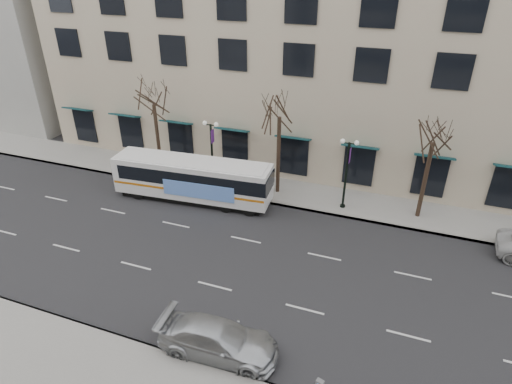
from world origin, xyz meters
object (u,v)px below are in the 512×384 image
at_px(tree_far_mid, 280,103).
at_px(city_bus, 193,178).
at_px(silver_car, 218,339).
at_px(lamp_post_left, 212,151).
at_px(tree_far_right, 436,128).
at_px(tree_far_left, 152,92).
at_px(lamp_post_right, 347,171).

xyz_separation_m(tree_far_mid, city_bus, (-5.38, -3.00, -5.21)).
bearing_deg(silver_car, tree_far_mid, 4.80).
relative_size(tree_far_mid, lamp_post_left, 1.64).
bearing_deg(tree_far_right, tree_far_left, 180.00).
bearing_deg(silver_car, tree_far_right, -30.91).
bearing_deg(lamp_post_right, tree_far_mid, 173.17).
distance_m(tree_far_mid, lamp_post_right, 6.41).
bearing_deg(city_bus, lamp_post_left, 76.21).
distance_m(tree_far_left, lamp_post_right, 15.48).
bearing_deg(lamp_post_left, silver_car, -63.95).
bearing_deg(city_bus, tree_far_right, 6.53).
bearing_deg(tree_far_mid, city_bus, -150.90).
xyz_separation_m(tree_far_right, lamp_post_right, (-4.99, -0.60, -3.48)).
bearing_deg(tree_far_mid, tree_far_right, -0.00).
distance_m(tree_far_mid, lamp_post_left, 6.40).
xyz_separation_m(tree_far_mid, silver_car, (2.05, -15.00, -6.12)).
bearing_deg(lamp_post_right, tree_far_right, 6.85).
distance_m(tree_far_right, city_bus, 16.37).
height_order(lamp_post_left, city_bus, lamp_post_left).
bearing_deg(city_bus, silver_car, -62.74).
height_order(tree_far_left, silver_car, tree_far_left).
height_order(tree_far_right, lamp_post_right, tree_far_right).
height_order(lamp_post_right, silver_car, lamp_post_right).
bearing_deg(lamp_post_right, lamp_post_left, 180.00).
relative_size(lamp_post_left, silver_car, 0.96).
bearing_deg(tree_far_left, silver_car, -51.23).
height_order(tree_far_right, silver_car, tree_far_right).
height_order(tree_far_left, city_bus, tree_far_left).
xyz_separation_m(lamp_post_left, silver_car, (7.04, -14.40, -2.16)).
xyz_separation_m(tree_far_mid, lamp_post_right, (5.01, -0.60, -3.96)).
distance_m(tree_far_right, lamp_post_left, 15.40).
bearing_deg(city_bus, tree_far_mid, 24.61).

